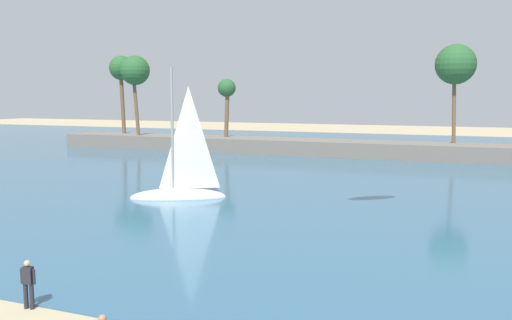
# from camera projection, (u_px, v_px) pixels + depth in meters

# --- Properties ---
(sea) EXTENTS (220.00, 90.31, 0.06)m
(sea) POSITION_uv_depth(u_px,v_px,m) (384.00, 162.00, 58.16)
(sea) COLOR #33607F
(sea) RESTS_ON ground
(palm_headland) EXTENTS (89.54, 7.02, 12.87)m
(palm_headland) POSITION_uv_depth(u_px,v_px,m) (382.00, 131.00, 63.07)
(palm_headland) COLOR slate
(palm_headland) RESTS_ON ground
(person_at_waterline) EXTENTS (0.54, 0.26, 1.67)m
(person_at_waterline) POSITION_uv_depth(u_px,v_px,m) (28.00, 283.00, 17.99)
(person_at_waterline) COLOR #23232D
(person_at_waterline) RESTS_ON ground
(sailboat_near_shore) EXTENTS (6.80, 4.84, 9.62)m
(sailboat_near_shore) POSITION_uv_depth(u_px,v_px,m) (180.00, 185.00, 37.60)
(sailboat_near_shore) COLOR white
(sailboat_near_shore) RESTS_ON sea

